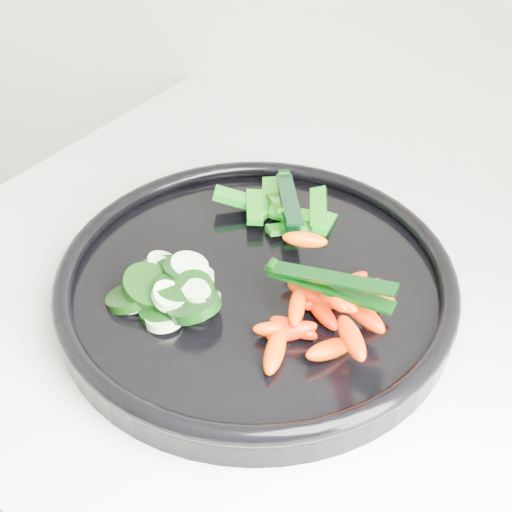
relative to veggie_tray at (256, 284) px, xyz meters
The scene contains 6 objects.
veggie_tray is the anchor object (origin of this frame).
cucumber_pile 0.08m from the veggie_tray, 132.62° to the right, with size 0.12×0.11×0.04m.
carrot_pile 0.08m from the veggie_tray, ahead, with size 0.15×0.16×0.05m.
pepper_pile 0.10m from the veggie_tray, 111.85° to the left, with size 0.13×0.09×0.03m.
tong_carrot 0.10m from the veggie_tray, ahead, with size 0.11×0.03×0.02m.
tong_pepper 0.10m from the veggie_tray, 105.99° to the left, with size 0.08×0.10×0.02m.
Camera 1 is at (-0.37, 1.28, 1.40)m, focal length 50.00 mm.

